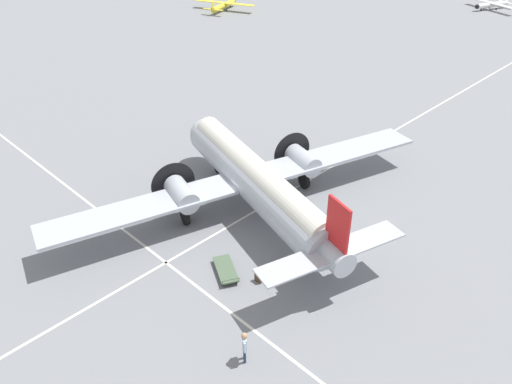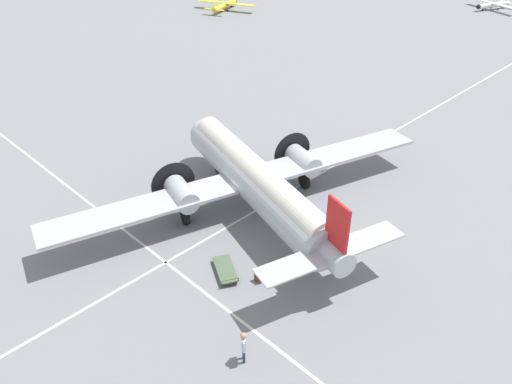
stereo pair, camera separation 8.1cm
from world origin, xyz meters
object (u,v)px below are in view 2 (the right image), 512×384
Objects in this scene: suitcase_near_door at (258,278)px; baggage_cart at (225,270)px; crew_foreground at (244,344)px; light_aircraft_distant at (225,5)px; traffic_cone at (327,231)px; light_aircraft_taxiing at (493,5)px; airliner_main at (253,178)px.

suitcase_near_door reaches higher than baggage_cart.
suitcase_near_door is (-3.23, 4.16, -0.81)m from crew_foreground.
crew_foreground is 5.33m from suitcase_near_door.
traffic_cone is at bearing -146.69° from light_aircraft_distant.
crew_foreground is 2.92× the size of suitcase_near_door.
light_aircraft_taxiing is at bearing 105.28° from traffic_cone.
traffic_cone is (1.77, 6.91, -0.07)m from baggage_cart.
crew_foreground is 0.18× the size of light_aircraft_distant.
airliner_main is at bearing 137.39° from suitcase_near_door.
suitcase_near_door is at bearing 168.77° from crew_foreground.
suitcase_near_door is 1.93m from baggage_cart.
light_aircraft_distant is at bearing 139.51° from suitcase_near_door.
light_aircraft_taxiing reaches higher than baggage_cart.
light_aircraft_distant is (-43.45, 36.77, -1.68)m from airliner_main.
baggage_cart is 5.60× the size of traffic_cone.
crew_foreground reaches higher than suitcase_near_door.
light_aircraft_distant is at bearing -13.71° from baggage_cart.
light_aircraft_distant reaches higher than crew_foreground.
light_aircraft_distant is (-48.53, 41.44, 0.54)m from suitcase_near_door.
baggage_cart is at bearing -155.62° from suitcase_near_door.
suitcase_near_door is at bearing -151.14° from light_aircraft_distant.
baggage_cart is at bearing -104.34° from traffic_cone.
suitcase_near_door is 6.11m from traffic_cone.
airliner_main is 69.06m from light_aircraft_taxiing.
light_aircraft_taxiing is 20.01× the size of traffic_cone.
traffic_cone is (5.08, 1.44, -2.30)m from airliner_main.
airliner_main is 56.91× the size of traffic_cone.
airliner_main is 2.84× the size of light_aircraft_taxiing.
suitcase_near_door is 0.06× the size of light_aircraft_distant.
crew_foreground is 79.54m from light_aircraft_taxiing.
light_aircraft_taxiing is 68.79m from traffic_cone.
airliner_main is 14.59× the size of crew_foreground.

